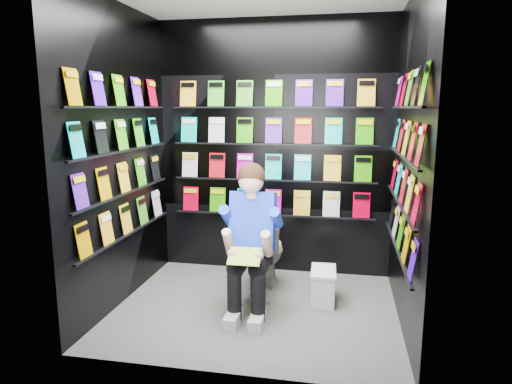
# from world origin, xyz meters

# --- Properties ---
(floor) EXTENTS (2.40, 2.40, 0.00)m
(floor) POSITION_xyz_m (0.00, 0.00, 0.00)
(floor) COLOR #5E5E5B
(floor) RESTS_ON ground
(wall_back) EXTENTS (2.40, 0.04, 2.60)m
(wall_back) POSITION_xyz_m (0.00, 1.00, 1.30)
(wall_back) COLOR black
(wall_back) RESTS_ON floor
(wall_front) EXTENTS (2.40, 0.04, 2.60)m
(wall_front) POSITION_xyz_m (0.00, -1.00, 1.30)
(wall_front) COLOR black
(wall_front) RESTS_ON floor
(wall_left) EXTENTS (0.04, 2.00, 2.60)m
(wall_left) POSITION_xyz_m (-1.20, 0.00, 1.30)
(wall_left) COLOR black
(wall_left) RESTS_ON floor
(wall_right) EXTENTS (0.04, 2.00, 2.60)m
(wall_right) POSITION_xyz_m (1.20, 0.00, 1.30)
(wall_right) COLOR black
(wall_right) RESTS_ON floor
(comics_back) EXTENTS (2.10, 0.06, 1.37)m
(comics_back) POSITION_xyz_m (0.00, 0.97, 1.31)
(comics_back) COLOR red
(comics_back) RESTS_ON wall_back
(comics_left) EXTENTS (0.06, 1.70, 1.37)m
(comics_left) POSITION_xyz_m (-1.17, 0.00, 1.31)
(comics_left) COLOR red
(comics_left) RESTS_ON wall_left
(comics_right) EXTENTS (0.06, 1.70, 1.37)m
(comics_right) POSITION_xyz_m (1.17, 0.00, 1.31)
(comics_right) COLOR red
(comics_right) RESTS_ON wall_right
(toilet) EXTENTS (0.43, 0.76, 0.73)m
(toilet) POSITION_xyz_m (-0.02, 0.40, 0.37)
(toilet) COLOR white
(toilet) RESTS_ON floor
(longbox) EXTENTS (0.21, 0.37, 0.27)m
(longbox) POSITION_xyz_m (0.57, 0.26, 0.14)
(longbox) COLOR silver
(longbox) RESTS_ON floor
(longbox_lid) EXTENTS (0.23, 0.39, 0.03)m
(longbox_lid) POSITION_xyz_m (0.57, 0.26, 0.29)
(longbox_lid) COLOR silver
(longbox_lid) RESTS_ON longbox
(reader) EXTENTS (0.52, 0.75, 1.37)m
(reader) POSITION_xyz_m (-0.02, 0.02, 0.76)
(reader) COLOR blue
(reader) RESTS_ON toilet
(held_comic) EXTENTS (0.26, 0.15, 0.11)m
(held_comic) POSITION_xyz_m (-0.02, -0.33, 0.58)
(held_comic) COLOR green
(held_comic) RESTS_ON reader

